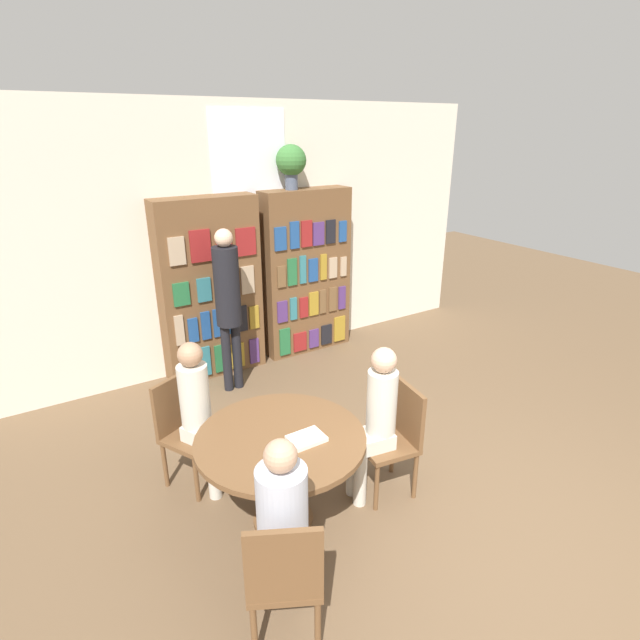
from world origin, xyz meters
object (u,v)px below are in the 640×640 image
at_px(reading_table, 281,452).
at_px(seated_reader_back, 283,519).
at_px(librarian_standing, 228,296).
at_px(chair_left_side, 185,426).
at_px(chair_near_camera, 284,574).
at_px(chair_far_side, 395,434).
at_px(seated_reader_right, 375,417).
at_px(flower_vase, 291,162).
at_px(bookshelf_right, 306,273).
at_px(seated_reader_left, 200,410).
at_px(bookshelf_left, 211,289).

xyz_separation_m(reading_table, seated_reader_back, (-0.35, -0.67, 0.11)).
bearing_deg(librarian_standing, chair_left_side, -126.78).
xyz_separation_m(reading_table, chair_near_camera, (-0.43, -0.83, -0.10)).
bearing_deg(reading_table, chair_far_side, -9.41).
height_order(chair_far_side, seated_reader_right, seated_reader_right).
height_order(chair_near_camera, seated_reader_right, seated_reader_right).
bearing_deg(seated_reader_right, chair_left_side, 59.75).
xyz_separation_m(flower_vase, librarian_standing, (-1.07, -0.51, -1.26)).
bearing_deg(bookshelf_right, chair_near_camera, -122.75).
distance_m(chair_near_camera, seated_reader_left, 1.51).
bearing_deg(chair_far_side, chair_left_side, 63.00).
height_order(chair_left_side, seated_reader_left, seated_reader_left).
bearing_deg(bookshelf_right, librarian_standing, -158.16).
bearing_deg(chair_left_side, seated_reader_right, 113.75).
xyz_separation_m(bookshelf_right, seated_reader_left, (-2.08, -1.89, -0.31)).
bearing_deg(chair_near_camera, seated_reader_back, 90.00).
bearing_deg(flower_vase, seated_reader_left, -135.08).
bearing_deg(chair_left_side, seated_reader_left, 90.00).
height_order(flower_vase, chair_far_side, flower_vase).
height_order(flower_vase, seated_reader_back, flower_vase).
distance_m(seated_reader_back, librarian_standing, 2.87).
xyz_separation_m(chair_far_side, seated_reader_right, (-0.18, 0.03, 0.20)).
height_order(bookshelf_left, chair_near_camera, bookshelf_left).
bearing_deg(flower_vase, bookshelf_right, -1.51).
relative_size(chair_left_side, seated_reader_left, 0.72).
xyz_separation_m(chair_near_camera, librarian_standing, (0.92, 2.88, 0.57)).
distance_m(bookshelf_right, librarian_standing, 1.35).
relative_size(flower_vase, chair_left_side, 0.56).
bearing_deg(reading_table, flower_vase, 58.55).
distance_m(bookshelf_right, chair_far_side, 2.87).
xyz_separation_m(chair_left_side, librarian_standing, (0.91, 1.22, 0.57)).
relative_size(chair_near_camera, seated_reader_back, 0.72).
xyz_separation_m(bookshelf_right, seated_reader_back, (-2.09, -3.22, -0.30)).
distance_m(chair_far_side, librarian_standing, 2.32).
height_order(chair_left_side, seated_reader_back, seated_reader_back).
distance_m(reading_table, librarian_standing, 2.16).
bearing_deg(seated_reader_back, bookshelf_left, 102.73).
bearing_deg(seated_reader_back, bookshelf_right, 84.42).
relative_size(bookshelf_left, reading_table, 1.71).
xyz_separation_m(seated_reader_back, librarian_standing, (0.84, 2.72, 0.36)).
distance_m(bookshelf_left, librarian_standing, 0.50).
distance_m(reading_table, chair_far_side, 0.94).
bearing_deg(bookshelf_right, flower_vase, 178.49).
relative_size(flower_vase, seated_reader_back, 0.40).
bearing_deg(chair_far_side, seated_reader_left, 66.24).
height_order(seated_reader_left, seated_reader_right, seated_reader_right).
xyz_separation_m(bookshelf_right, chair_far_side, (-0.83, -2.70, -0.51)).
height_order(seated_reader_left, seated_reader_back, seated_reader_left).
bearing_deg(seated_reader_left, chair_left_side, -90.00).
xyz_separation_m(bookshelf_left, reading_table, (-0.50, -2.55, -0.40)).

